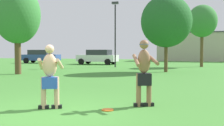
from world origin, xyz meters
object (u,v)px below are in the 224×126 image
(tree_right_field, at_px, (17,15))
(frisbee, at_px, (108,110))
(car_white_near_post, at_px, (98,57))
(player_near, at_px, (50,75))
(tree_left_field, at_px, (166,21))
(player_in_black, at_px, (144,69))
(tree_behind_players, at_px, (202,21))
(lamp_post, at_px, (115,27))
(car_blue_mid_lot, at_px, (41,56))

(tree_right_field, bearing_deg, frisbee, -44.78)
(car_white_near_post, relative_size, tree_right_field, 0.80)
(player_near, relative_size, tree_left_field, 0.31)
(player_in_black, relative_size, tree_left_field, 0.33)
(player_near, relative_size, tree_behind_players, 0.29)
(frisbee, bearing_deg, player_near, -172.35)
(frisbee, relative_size, tree_behind_players, 0.05)
(player_near, bearing_deg, player_in_black, 22.00)
(tree_behind_players, bearing_deg, car_white_near_post, 170.63)
(frisbee, relative_size, lamp_post, 0.05)
(player_in_black, bearing_deg, tree_right_field, 140.32)
(car_blue_mid_lot, relative_size, tree_behind_players, 0.79)
(tree_left_field, bearing_deg, tree_right_field, -154.72)
(player_in_black, distance_m, tree_behind_players, 19.02)
(frisbee, bearing_deg, tree_left_field, 87.68)
(player_near, xyz_separation_m, frisbee, (1.45, 0.20, -0.83))
(player_near, distance_m, car_white_near_post, 22.05)
(car_blue_mid_lot, bearing_deg, player_near, -58.95)
(tree_right_field, bearing_deg, tree_behind_players, 43.85)
(frisbee, height_order, tree_left_field, tree_left_field)
(tree_left_field, bearing_deg, player_near, -98.82)
(lamp_post, bearing_deg, tree_right_field, -115.25)
(car_white_near_post, distance_m, tree_left_field, 11.97)
(car_blue_mid_lot, distance_m, tree_left_field, 18.55)
(frisbee, height_order, car_blue_mid_lot, car_blue_mid_lot)
(player_in_black, bearing_deg, lamp_post, 107.45)
(frisbee, relative_size, tree_left_field, 0.06)
(tree_left_field, bearing_deg, frisbee, -92.32)
(player_near, bearing_deg, tree_left_field, 81.18)
(car_white_near_post, xyz_separation_m, tree_right_field, (-0.96, -12.80, 2.86))
(car_white_near_post, relative_size, tree_left_field, 0.84)
(tree_behind_players, bearing_deg, tree_left_field, -111.39)
(car_white_near_post, xyz_separation_m, lamp_post, (3.07, -4.25, 2.73))
(player_near, distance_m, frisbee, 1.69)
(car_blue_mid_lot, relative_size, lamp_post, 0.77)
(car_white_near_post, bearing_deg, tree_right_field, -94.30)
(player_in_black, bearing_deg, car_blue_mid_lot, 126.16)
(player_in_black, distance_m, car_blue_mid_lot, 26.71)
(lamp_post, xyz_separation_m, tree_behind_players, (7.48, 2.51, 0.57))
(player_near, relative_size, lamp_post, 0.28)
(tree_behind_players, bearing_deg, lamp_post, -161.45)
(player_near, bearing_deg, tree_behind_players, 76.57)
(tree_left_field, xyz_separation_m, tree_right_field, (-8.81, -4.16, 0.22))
(tree_behind_players, bearing_deg, car_blue_mid_lot, 170.74)
(frisbee, distance_m, tree_behind_players, 20.00)
(tree_left_field, xyz_separation_m, tree_behind_players, (2.70, 6.90, 0.65))
(car_blue_mid_lot, distance_m, lamp_post, 12.33)
(player_in_black, bearing_deg, tree_left_field, 91.36)
(player_in_black, relative_size, frisbee, 5.85)
(frisbee, xyz_separation_m, lamp_post, (-4.28, 16.80, 3.54))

